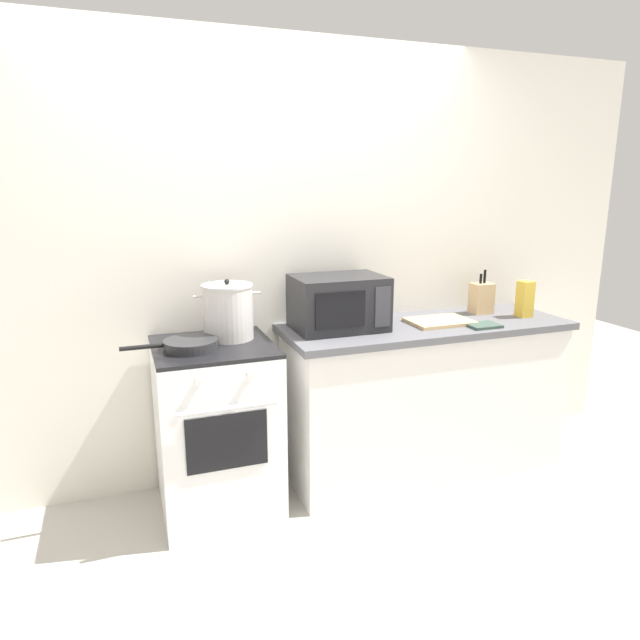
% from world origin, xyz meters
% --- Properties ---
extents(ground_plane, '(10.00, 10.00, 0.00)m').
position_xyz_m(ground_plane, '(0.00, 0.00, 0.00)').
color(ground_plane, '#B2ADA3').
extents(back_wall, '(4.40, 0.10, 2.50)m').
position_xyz_m(back_wall, '(0.30, 0.97, 1.25)').
color(back_wall, silver).
rests_on(back_wall, ground_plane).
extents(lower_cabinet_right, '(1.64, 0.56, 0.88)m').
position_xyz_m(lower_cabinet_right, '(0.90, 0.62, 0.44)').
color(lower_cabinet_right, white).
rests_on(lower_cabinet_right, ground_plane).
extents(countertop_right, '(1.70, 0.60, 0.04)m').
position_xyz_m(countertop_right, '(0.90, 0.62, 0.90)').
color(countertop_right, '#59595E').
rests_on(countertop_right, lower_cabinet_right).
extents(stove, '(0.60, 0.64, 0.92)m').
position_xyz_m(stove, '(-0.35, 0.60, 0.46)').
color(stove, white).
rests_on(stove, ground_plane).
extents(stock_pot, '(0.35, 0.27, 0.32)m').
position_xyz_m(stock_pot, '(-0.25, 0.69, 1.07)').
color(stock_pot, beige).
rests_on(stock_pot, stove).
extents(frying_pan, '(0.47, 0.27, 0.05)m').
position_xyz_m(frying_pan, '(-0.47, 0.55, 0.95)').
color(frying_pan, '#28282B').
rests_on(frying_pan, stove).
extents(microwave, '(0.50, 0.37, 0.30)m').
position_xyz_m(microwave, '(0.37, 0.68, 1.07)').
color(microwave, '#232326').
rests_on(microwave, countertop_right).
extents(cutting_board, '(0.36, 0.26, 0.02)m').
position_xyz_m(cutting_board, '(0.97, 0.60, 0.93)').
color(cutting_board, tan).
rests_on(cutting_board, countertop_right).
extents(knife_block, '(0.13, 0.10, 0.27)m').
position_xyz_m(knife_block, '(1.36, 0.74, 1.02)').
color(knife_block, tan).
rests_on(knife_block, countertop_right).
extents(pasta_box, '(0.08, 0.08, 0.22)m').
position_xyz_m(pasta_box, '(1.55, 0.57, 1.03)').
color(pasta_box, gold).
rests_on(pasta_box, countertop_right).
extents(oven_mitt, '(0.18, 0.14, 0.02)m').
position_xyz_m(oven_mitt, '(1.16, 0.44, 0.93)').
color(oven_mitt, '#384C42').
rests_on(oven_mitt, countertop_right).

